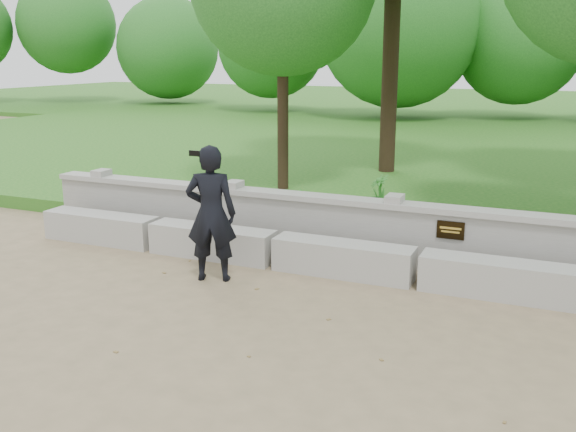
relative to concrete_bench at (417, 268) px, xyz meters
name	(u,v)px	position (x,y,z in m)	size (l,w,h in m)	color
ground	(377,345)	(0.00, -1.90, -0.22)	(80.00, 80.00, 0.00)	#8D7856
lawn	(504,150)	(0.00, 12.10, -0.10)	(40.00, 22.00, 0.25)	#195814
concrete_bench	(417,268)	(0.00, 0.00, 0.00)	(11.90, 0.45, 0.45)	#A6A49D
parapet_wall	(429,236)	(0.00, 0.70, 0.24)	(12.50, 0.35, 0.90)	#9C9A94
man_main	(211,214)	(-2.51, -0.84, 0.67)	(0.75, 0.70, 1.78)	black
shrub_a	(302,207)	(-2.16, 1.40, 0.30)	(0.29, 0.20, 0.55)	#35812C
shrub_d	(379,194)	(-1.20, 2.50, 0.37)	(0.38, 0.34, 0.68)	#35812C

